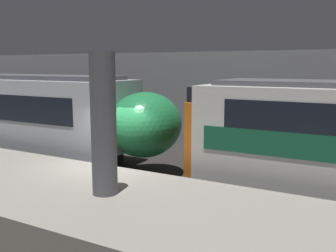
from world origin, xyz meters
TOP-DOWN VIEW (x-y plane):
  - ground_plane at (0.00, 0.00)m, footprint 120.00×120.00m
  - platform at (0.00, -2.09)m, footprint 40.00×4.19m
  - station_rear_barrier at (0.00, 6.65)m, footprint 50.00×0.15m
  - support_pillar_near at (1.63, -2.09)m, footprint 0.57×0.57m

SIDE VIEW (x-z plane):
  - ground_plane at x=0.00m, z-range 0.00..0.00m
  - platform at x=0.00m, z-range 0.00..0.92m
  - station_rear_barrier at x=0.00m, z-range 0.00..4.40m
  - support_pillar_near at x=1.63m, z-range 0.92..4.12m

